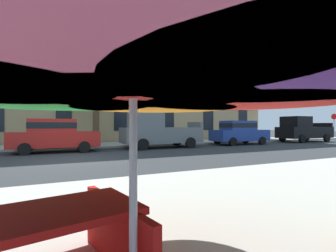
% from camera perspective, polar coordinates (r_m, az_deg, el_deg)
% --- Properties ---
extents(ground_plane, '(120.00, 120.00, 0.00)m').
position_cam_1_polar(ground_plane, '(10.80, -21.63, -7.53)').
color(ground_plane, '#2D3033').
extents(sidewalk_far, '(56.00, 3.60, 0.12)m').
position_cam_1_polar(sidewalk_far, '(17.56, -22.89, -4.37)').
color(sidewalk_far, '#B2ADA3').
rests_on(sidewalk_far, ground).
extents(apartment_building, '(38.39, 12.08, 16.00)m').
position_cam_1_polar(apartment_building, '(26.51, -23.54, 14.47)').
color(apartment_building, tan).
rests_on(apartment_building, ground).
extents(sedan_red, '(4.40, 1.98, 1.78)m').
position_cam_1_polar(sedan_red, '(14.40, -24.91, -1.82)').
color(sedan_red, '#B21E19').
rests_on(sedan_red, ground).
extents(pickup_gray, '(5.10, 2.12, 2.20)m').
position_cam_1_polar(pickup_gray, '(15.59, -2.30, -1.37)').
color(pickup_gray, slate).
rests_on(pickup_gray, ground).
extents(sedan_blue, '(4.40, 1.98, 1.78)m').
position_cam_1_polar(sedan_blue, '(19.10, 16.23, -1.32)').
color(sedan_blue, navy).
rests_on(sedan_blue, ground).
extents(pickup_black, '(5.10, 2.12, 2.20)m').
position_cam_1_polar(pickup_black, '(24.35, 28.90, -0.83)').
color(pickup_black, black).
rests_on(pickup_black, ground).
extents(stop_sign, '(0.07, 0.68, 2.82)m').
position_cam_1_polar(stop_sign, '(35.22, 34.23, 0.85)').
color(stop_sign, slate).
rests_on(stop_sign, ground).
extents(street_tree_middle, '(2.88, 2.90, 5.69)m').
position_cam_1_polar(street_tree_middle, '(17.64, -16.49, 9.22)').
color(street_tree_middle, brown).
rests_on(street_tree_middle, ground).
extents(patio_umbrella, '(3.89, 3.61, 2.20)m').
position_cam_1_polar(patio_umbrella, '(1.82, -8.13, 14.03)').
color(patio_umbrella, silver).
rests_on(patio_umbrella, ground).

